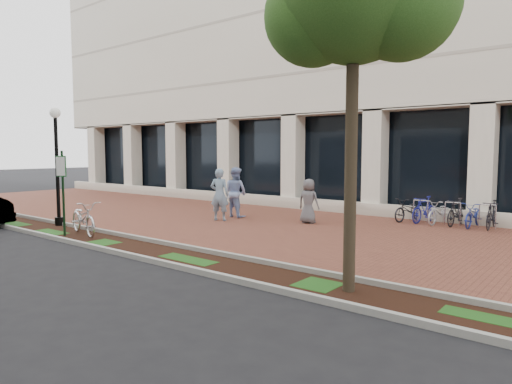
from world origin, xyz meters
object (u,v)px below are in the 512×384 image
Objects in this scene: bike_rack_cluster at (448,212)px; parking_sign at (62,183)px; pedestrian_mid at (236,192)px; pedestrian_right at (309,201)px; locked_bicycle at (84,218)px; pedestrian_left at (220,195)px; lamppost at (57,159)px.

parking_sign is at bearing -122.97° from bike_rack_cluster.
pedestrian_mid reaches higher than pedestrian_right.
pedestrian_mid is (1.10, 5.82, 0.45)m from locked_bicycle.
locked_bicycle is at bearing 51.44° from pedestrian_right.
pedestrian_left reaches higher than pedestrian_right.
lamppost is 2.08× the size of pedestrian_left.
pedestrian_right is (4.42, 6.74, -0.83)m from parking_sign.
parking_sign is at bearing 81.86° from pedestrian_mid.
pedestrian_left is 1.22× the size of pedestrian_right.
locked_bicycle is 12.10m from bike_rack_cluster.
pedestrian_mid is at bearing -103.69° from pedestrian_left.
pedestrian_mid is 7.73m from bike_rack_cluster.
locked_bicycle is 0.58× the size of bike_rack_cluster.
lamppost is at bearing 61.68° from pedestrian_mid.
pedestrian_right reaches higher than locked_bicycle.
locked_bicycle is 1.25× the size of pedestrian_right.
pedestrian_right is at bearing -20.50° from locked_bicycle.
pedestrian_right is 0.46× the size of bike_rack_cluster.
locked_bicycle is (0.25, 0.50, -1.10)m from parking_sign.
pedestrian_right is (3.07, 0.42, -0.18)m from pedestrian_mid.
pedestrian_mid is at bearing -147.35° from bike_rack_cluster.
lamppost is at bearing 131.00° from parking_sign.
lamppost is 2.02× the size of locked_bicycle.
lamppost is 2.93m from locked_bicycle.
lamppost is at bearing 37.10° from pedestrian_right.
lamppost is at bearing 92.58° from locked_bicycle.
parking_sign is 2.34m from lamppost.
pedestrian_right is (4.17, 6.24, 0.27)m from locked_bicycle.
bike_rack_cluster is at bearing -170.11° from pedestrian_left.
lamppost is (-2.05, 0.93, 0.66)m from parking_sign.
lamppost is at bearing -132.14° from bike_rack_cluster.
bike_rack_cluster is (8.41, 9.45, -1.18)m from parking_sign.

